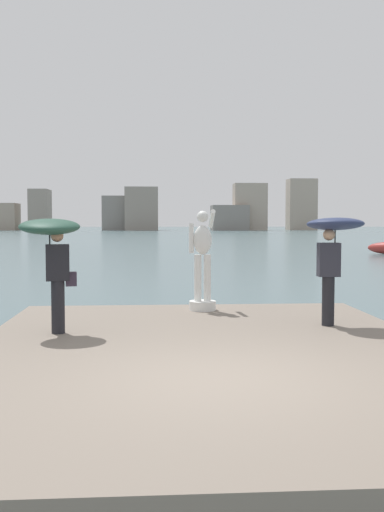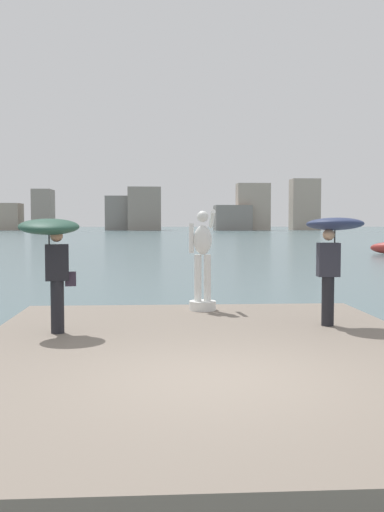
# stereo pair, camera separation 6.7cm
# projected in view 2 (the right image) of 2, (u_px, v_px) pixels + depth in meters

# --- Properties ---
(ground_plane) EXTENTS (400.00, 400.00, 0.00)m
(ground_plane) POSITION_uv_depth(u_px,v_px,m) (165.00, 250.00, 46.97)
(ground_plane) COLOR #4C666B
(pier) EXTENTS (7.04, 9.26, 0.40)m
(pier) POSITION_uv_depth(u_px,v_px,m) (207.00, 362.00, 8.72)
(pier) COLOR slate
(pier) RESTS_ON ground
(statue_white_figure) EXTENTS (0.57, 0.84, 2.11)m
(statue_white_figure) POSITION_uv_depth(u_px,v_px,m) (203.00, 267.00, 12.45)
(statue_white_figure) COLOR white
(statue_white_figure) RESTS_ON pier
(onlooker_left) EXTENTS (1.16, 1.18, 1.95)m
(onlooker_left) POSITION_uv_depth(u_px,v_px,m) (52.00, 243.00, 9.85)
(onlooker_left) COLOR black
(onlooker_left) RESTS_ON pier
(onlooker_right) EXTENTS (1.05, 1.06, 1.95)m
(onlooker_right) POSITION_uv_depth(u_px,v_px,m) (333.00, 240.00, 10.57)
(onlooker_right) COLOR black
(onlooker_right) RESTS_ON pier
(distant_skyline) EXTENTS (81.96, 12.36, 13.07)m
(distant_skyline) POSITION_uv_depth(u_px,v_px,m) (171.00, 210.00, 149.40)
(distant_skyline) COLOR gray
(distant_skyline) RESTS_ON ground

